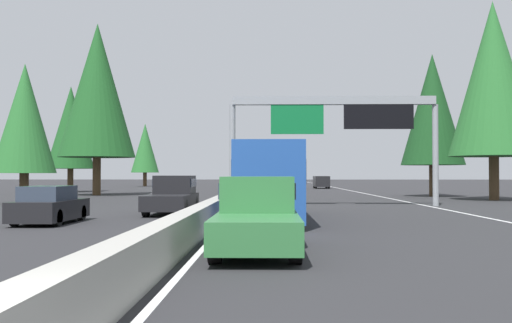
{
  "coord_description": "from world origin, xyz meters",
  "views": [
    {
      "loc": [
        -3.95,
        -1.96,
        1.92
      ],
      "look_at": [
        50.83,
        -0.71,
        3.12
      ],
      "focal_mm": 41.55,
      "sensor_mm": 36.0,
      "label": 1
    }
  ],
  "objects_px": {
    "pickup_mid_right": "(257,214)",
    "conifer_right_near": "(493,79)",
    "oncoming_near": "(173,195)",
    "sign_gantry_overhead": "(336,119)",
    "minivan_near_center": "(321,181)",
    "conifer_left_foreground": "(25,119)",
    "conifer_right_mid": "(433,110)",
    "conifer_left_near": "(97,90)",
    "oncoming_far": "(50,206)",
    "bus_far_center": "(269,179)",
    "sedan_distant_a": "(269,180)",
    "conifer_left_mid": "(71,128)",
    "conifer_left_far": "(145,148)"
  },
  "relations": [
    {
      "from": "conifer_right_near",
      "to": "conifer_left_foreground",
      "type": "distance_m",
      "value": 33.33
    },
    {
      "from": "sign_gantry_overhead",
      "to": "conifer_left_far",
      "type": "xyz_separation_m",
      "value": [
        59.21,
        24.21,
        0.86
      ]
    },
    {
      "from": "sign_gantry_overhead",
      "to": "conifer_right_mid",
      "type": "xyz_separation_m",
      "value": [
        15.85,
        -10.17,
        2.27
      ]
    },
    {
      "from": "sign_gantry_overhead",
      "to": "oncoming_near",
      "type": "height_order",
      "value": "sign_gantry_overhead"
    },
    {
      "from": "sign_gantry_overhead",
      "to": "conifer_left_far",
      "type": "distance_m",
      "value": 63.98
    },
    {
      "from": "conifer_left_foreground",
      "to": "conifer_left_mid",
      "type": "xyz_separation_m",
      "value": [
        26.59,
        6.01,
        1.54
      ]
    },
    {
      "from": "minivan_near_center",
      "to": "conifer_left_far",
      "type": "xyz_separation_m",
      "value": [
        13.88,
        27.25,
        5.21
      ]
    },
    {
      "from": "bus_far_center",
      "to": "minivan_near_center",
      "type": "xyz_separation_m",
      "value": [
        55.84,
        -7.14,
        -0.77
      ]
    },
    {
      "from": "sedan_distant_a",
      "to": "conifer_left_near",
      "type": "relative_size",
      "value": 0.28
    },
    {
      "from": "conifer_left_far",
      "to": "conifer_right_mid",
      "type": "bearing_deg",
      "value": -141.59
    },
    {
      "from": "pickup_mid_right",
      "to": "conifer_left_far",
      "type": "xyz_separation_m",
      "value": [
        80.27,
        19.83,
        5.25
      ]
    },
    {
      "from": "conifer_left_near",
      "to": "conifer_left_mid",
      "type": "distance_m",
      "value": 11.97
    },
    {
      "from": "conifer_right_mid",
      "to": "conifer_left_mid",
      "type": "relative_size",
      "value": 1.07
    },
    {
      "from": "bus_far_center",
      "to": "oncoming_near",
      "type": "relative_size",
      "value": 2.05
    },
    {
      "from": "sign_gantry_overhead",
      "to": "oncoming_far",
      "type": "xyz_separation_m",
      "value": [
        -12.99,
        12.69,
        -4.62
      ]
    },
    {
      "from": "conifer_left_foreground",
      "to": "conifer_left_mid",
      "type": "bearing_deg",
      "value": 12.73
    },
    {
      "from": "oncoming_near",
      "to": "sign_gantry_overhead",
      "type": "bearing_deg",
      "value": 128.31
    },
    {
      "from": "bus_far_center",
      "to": "oncoming_far",
      "type": "bearing_deg",
      "value": 106.13
    },
    {
      "from": "sign_gantry_overhead",
      "to": "conifer_left_foreground",
      "type": "xyz_separation_m",
      "value": [
        1.79,
        19.9,
        0.23
      ]
    },
    {
      "from": "pickup_mid_right",
      "to": "conifer_right_near",
      "type": "xyz_separation_m",
      "value": [
        29.36,
        -16.98,
        8.14
      ]
    },
    {
      "from": "conifer_right_mid",
      "to": "conifer_left_near",
      "type": "height_order",
      "value": "conifer_left_near"
    },
    {
      "from": "pickup_mid_right",
      "to": "oncoming_far",
      "type": "distance_m",
      "value": 11.58
    },
    {
      "from": "pickup_mid_right",
      "to": "sedan_distant_a",
      "type": "distance_m",
      "value": 109.05
    },
    {
      "from": "pickup_mid_right",
      "to": "conifer_right_near",
      "type": "distance_m",
      "value": 34.88
    },
    {
      "from": "sign_gantry_overhead",
      "to": "conifer_left_near",
      "type": "height_order",
      "value": "conifer_left_near"
    },
    {
      "from": "minivan_near_center",
      "to": "oncoming_near",
      "type": "relative_size",
      "value": 0.89
    },
    {
      "from": "minivan_near_center",
      "to": "conifer_left_foreground",
      "type": "bearing_deg",
      "value": 152.22
    },
    {
      "from": "bus_far_center",
      "to": "sedan_distant_a",
      "type": "xyz_separation_m",
      "value": [
        98.5,
        0.03,
        -1.03
      ]
    },
    {
      "from": "conifer_left_near",
      "to": "minivan_near_center",
      "type": "bearing_deg",
      "value": -40.47
    },
    {
      "from": "conifer_right_mid",
      "to": "conifer_left_far",
      "type": "distance_m",
      "value": 55.36
    },
    {
      "from": "bus_far_center",
      "to": "oncoming_far",
      "type": "xyz_separation_m",
      "value": [
        -2.49,
        8.59,
        -1.03
      ]
    },
    {
      "from": "oncoming_far",
      "to": "conifer_left_near",
      "type": "relative_size",
      "value": 0.28
    },
    {
      "from": "bus_far_center",
      "to": "conifer_right_mid",
      "type": "distance_m",
      "value": 30.54
    },
    {
      "from": "conifer_right_near",
      "to": "conifer_left_far",
      "type": "xyz_separation_m",
      "value": [
        50.91,
        36.82,
        -2.89
      ]
    },
    {
      "from": "conifer_right_near",
      "to": "conifer_left_far",
      "type": "distance_m",
      "value": 62.9
    },
    {
      "from": "oncoming_near",
      "to": "conifer_left_foreground",
      "type": "distance_m",
      "value": 14.86
    },
    {
      "from": "oncoming_near",
      "to": "conifer_right_mid",
      "type": "height_order",
      "value": "conifer_right_mid"
    },
    {
      "from": "oncoming_far",
      "to": "oncoming_near",
      "type": "bearing_deg",
      "value": 147.31
    },
    {
      "from": "oncoming_near",
      "to": "conifer_right_near",
      "type": "relative_size",
      "value": 0.38
    },
    {
      "from": "sign_gantry_overhead",
      "to": "conifer_left_near",
      "type": "relative_size",
      "value": 0.79
    },
    {
      "from": "conifer_left_far",
      "to": "oncoming_far",
      "type": "bearing_deg",
      "value": -170.93
    },
    {
      "from": "oncoming_near",
      "to": "oncoming_far",
      "type": "bearing_deg",
      "value": -32.69
    },
    {
      "from": "oncoming_far",
      "to": "minivan_near_center",
      "type": "bearing_deg",
      "value": 164.91
    },
    {
      "from": "oncoming_near",
      "to": "oncoming_far",
      "type": "relative_size",
      "value": 1.27
    },
    {
      "from": "sedan_distant_a",
      "to": "sign_gantry_overhead",
      "type": "bearing_deg",
      "value": -177.31
    },
    {
      "from": "sign_gantry_overhead",
      "to": "oncoming_far",
      "type": "bearing_deg",
      "value": 135.68
    },
    {
      "from": "conifer_left_foreground",
      "to": "oncoming_near",
      "type": "bearing_deg",
      "value": -128.38
    },
    {
      "from": "sedan_distant_a",
      "to": "oncoming_far",
      "type": "height_order",
      "value": "same"
    },
    {
      "from": "oncoming_near",
      "to": "conifer_right_near",
      "type": "bearing_deg",
      "value": 125.48
    },
    {
      "from": "oncoming_near",
      "to": "conifer_left_near",
      "type": "relative_size",
      "value": 0.35
    }
  ]
}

